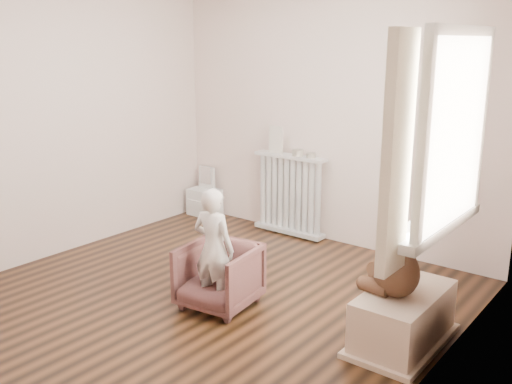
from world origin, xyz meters
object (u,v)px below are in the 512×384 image
Objects in this scene: radiator at (290,199)px; child at (214,249)px; armchair at (219,276)px; plush_cat at (453,193)px; toy_vanity at (204,192)px; teddy_bear at (397,252)px; toy_bench at (403,316)px.

child is at bearing -72.95° from radiator.
armchair is 1.80m from plush_cat.
radiator is at bearing 100.06° from armchair.
radiator is 2.36m from plush_cat.
toy_vanity is at bearing 128.09° from armchair.
child is 1.74m from plush_cat.
plush_cat is at bearing 17.58° from armchair.
armchair is at bearing -97.45° from child.
radiator is at bearing 177.24° from plush_cat.
teddy_bear is 0.57m from plush_cat.
radiator reaches higher than toy_bench.
toy_bench is (1.34, 0.34, -0.05)m from armchair.
teddy_bear is (1.85, -1.47, 0.28)m from radiator.
teddy_bear is at bearing -113.90° from toy_bench.
toy_vanity reaches higher than toy_bench.
child is (0.00, -0.05, 0.24)m from armchair.
armchair is at bearing -163.33° from teddy_bear.
child is 1.89× the size of teddy_bear.
toy_bench is at bearing -23.86° from toy_vanity.
child is at bearing -97.45° from armchair.
plush_cat is at bearing 73.54° from teddy_bear.
toy_vanity is (-1.18, -0.03, -0.11)m from radiator.
toy_vanity is 2.47m from child.
plush_cat is at bearing -27.03° from radiator.
toy_bench is at bearing -87.31° from plush_cat.
teddy_bear is at bearing -174.25° from child.
radiator reaches higher than toy_vanity.
teddy_bear is at bearing -87.75° from plush_cat.
toy_vanity is at bearing 160.18° from teddy_bear.
toy_bench is at bearing -36.34° from radiator.
armchair is (0.54, -1.73, -0.14)m from radiator.
child is at bearing -129.12° from plush_cat.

